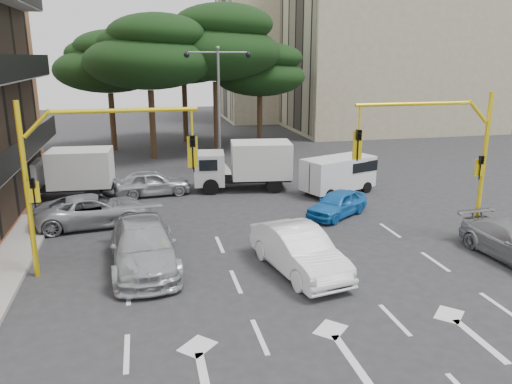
# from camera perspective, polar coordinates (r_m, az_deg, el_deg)

# --- Properties ---
(ground) EXTENTS (120.00, 120.00, 0.00)m
(ground) POSITION_cam_1_polar(r_m,az_deg,el_deg) (17.52, 4.20, -9.55)
(ground) COLOR #28282B
(ground) RESTS_ON ground
(median_strip) EXTENTS (1.40, 6.00, 0.15)m
(median_strip) POSITION_cam_1_polar(r_m,az_deg,el_deg) (32.35, -4.11, 2.29)
(median_strip) COLOR gray
(median_strip) RESTS_ON ground
(apartment_beige_near) EXTENTS (20.20, 12.15, 18.70)m
(apartment_beige_near) POSITION_cam_1_polar(r_m,az_deg,el_deg) (53.29, 15.41, 16.96)
(apartment_beige_near) COLOR tan
(apartment_beige_near) RESTS_ON ground
(apartment_beige_far) EXTENTS (16.20, 12.15, 16.70)m
(apartment_beige_far) POSITION_cam_1_polar(r_m,az_deg,el_deg) (61.77, 3.90, 16.22)
(apartment_beige_far) COLOR tan
(apartment_beige_far) RESTS_ON ground
(pine_left_near) EXTENTS (9.15, 9.15, 10.23)m
(pine_left_near) POSITION_cam_1_polar(r_m,az_deg,el_deg) (37.13, -12.08, 15.39)
(pine_left_near) COLOR #382616
(pine_left_near) RESTS_ON ground
(pine_center) EXTENTS (9.98, 9.98, 11.16)m
(pine_center) POSITION_cam_1_polar(r_m,az_deg,el_deg) (39.56, -4.64, 16.65)
(pine_center) COLOR #382616
(pine_center) RESTS_ON ground
(pine_left_far) EXTENTS (8.32, 8.32, 9.30)m
(pine_left_far) POSITION_cam_1_polar(r_m,az_deg,el_deg) (41.17, -16.46, 14.11)
(pine_left_far) COLOR #382616
(pine_left_far) RESTS_ON ground
(pine_right) EXTENTS (7.49, 7.49, 8.37)m
(pine_right) POSITION_cam_1_polar(r_m,az_deg,el_deg) (42.29, 0.53, 13.79)
(pine_right) COLOR #382616
(pine_right) RESTS_ON ground
(pine_back) EXTENTS (9.15, 9.15, 10.23)m
(pine_back) POSITION_cam_1_polar(r_m,az_deg,el_deg) (44.28, -8.27, 15.50)
(pine_back) COLOR #382616
(pine_back) RESTS_ON ground
(signal_mast_right) EXTENTS (5.79, 0.37, 6.00)m
(signal_mast_right) POSITION_cam_1_polar(r_m,az_deg,el_deg) (20.99, 20.87, 4.80)
(signal_mast_right) COLOR yellow
(signal_mast_right) RESTS_ON ground
(signal_mast_left) EXTENTS (5.79, 0.37, 6.00)m
(signal_mast_left) POSITION_cam_1_polar(r_m,az_deg,el_deg) (17.62, -19.29, 3.09)
(signal_mast_left) COLOR yellow
(signal_mast_left) RESTS_ON ground
(street_lamp_center) EXTENTS (4.16, 0.36, 7.77)m
(street_lamp_center) POSITION_cam_1_polar(r_m,az_deg,el_deg) (31.58, -4.30, 11.79)
(street_lamp_center) COLOR slate
(street_lamp_center) RESTS_ON median_strip
(car_white_hatch) EXTENTS (2.59, 5.07, 1.59)m
(car_white_hatch) POSITION_cam_1_polar(r_m,az_deg,el_deg) (17.56, 4.89, -6.66)
(car_white_hatch) COLOR white
(car_white_hatch) RESTS_ON ground
(car_blue_compact) EXTENTS (3.77, 3.26, 1.23)m
(car_blue_compact) POSITION_cam_1_polar(r_m,az_deg,el_deg) (23.82, 9.28, -1.32)
(car_blue_compact) COLOR blue
(car_blue_compact) RESTS_ON ground
(car_silver_wagon) EXTENTS (2.56, 5.69, 1.62)m
(car_silver_wagon) POSITION_cam_1_polar(r_m,az_deg,el_deg) (18.32, -12.73, -6.00)
(car_silver_wagon) COLOR #A7ABB0
(car_silver_wagon) RESTS_ON ground
(car_silver_cross_a) EXTENTS (5.21, 2.87, 1.38)m
(car_silver_cross_a) POSITION_cam_1_polar(r_m,az_deg,el_deg) (23.38, -18.03, -2.01)
(car_silver_cross_a) COLOR #A0A3A8
(car_silver_cross_a) RESTS_ON ground
(car_silver_cross_b) EXTENTS (4.22, 2.01, 1.39)m
(car_silver_cross_b) POSITION_cam_1_polar(r_m,az_deg,el_deg) (27.62, -11.76, 1.05)
(car_silver_cross_b) COLOR #A8ABB0
(car_silver_cross_b) RESTS_ON ground
(van_white) EXTENTS (4.48, 3.20, 2.04)m
(van_white) POSITION_cam_1_polar(r_m,az_deg,el_deg) (27.74, 9.36, 1.92)
(van_white) COLOR silver
(van_white) RESTS_ON ground
(box_truck_a) EXTENTS (5.44, 2.57, 2.61)m
(box_truck_a) POSITION_cam_1_polar(r_m,az_deg,el_deg) (28.21, -21.23, 1.89)
(box_truck_a) COLOR silver
(box_truck_a) RESTS_ON ground
(box_truck_b) EXTENTS (5.74, 3.01, 2.70)m
(box_truck_b) POSITION_cam_1_polar(r_m,az_deg,el_deg) (28.14, -1.43, 3.00)
(box_truck_b) COLOR silver
(box_truck_b) RESTS_ON ground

